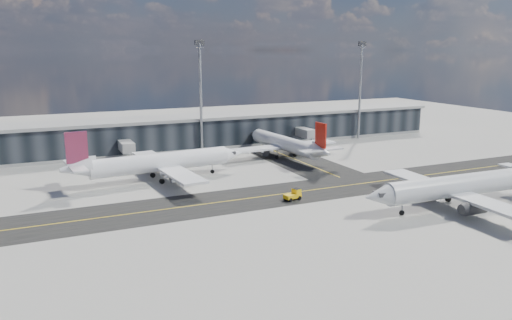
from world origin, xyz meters
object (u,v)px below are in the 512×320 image
at_px(airliner_af, 158,163).
at_px(airliner_near, 460,186).
at_px(airliner_redtail, 285,144).
at_px(baggage_tug, 294,195).
at_px(service_van, 271,147).

height_order(airliner_af, airliner_near, airliner_af).
relative_size(airliner_redtail, airliner_near, 0.94).
relative_size(airliner_redtail, baggage_tug, 10.42).
bearing_deg(service_van, airliner_af, -149.94).
bearing_deg(airliner_redtail, service_van, 77.43).
bearing_deg(airliner_af, airliner_redtail, 99.58).
distance_m(airliner_af, baggage_tug, 30.31).
xyz_separation_m(airliner_redtail, service_van, (1.65, 11.47, -2.82)).
bearing_deg(airliner_near, airliner_af, 49.65).
bearing_deg(airliner_near, airliner_redtail, 11.98).
bearing_deg(airliner_redtail, airliner_af, -169.51).
bearing_deg(airliner_redtail, airliner_near, -84.38).
xyz_separation_m(airliner_af, airliner_redtail, (34.25, 9.09, -0.27)).
relative_size(airliner_af, airliner_redtail, 1.08).
relative_size(airliner_af, airliner_near, 1.01).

